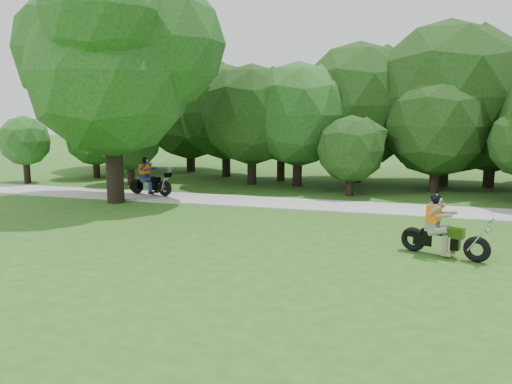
# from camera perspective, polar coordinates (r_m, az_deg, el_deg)

# --- Properties ---
(ground) EXTENTS (100.00, 100.00, 0.00)m
(ground) POSITION_cam_1_polar(r_m,az_deg,el_deg) (11.51, 13.62, -9.67)
(ground) COLOR #295418
(ground) RESTS_ON ground
(walkway) EXTENTS (60.00, 2.20, 0.06)m
(walkway) POSITION_cam_1_polar(r_m,az_deg,el_deg) (19.25, 14.68, -1.87)
(walkway) COLOR #ADADA8
(walkway) RESTS_ON ground
(tree_line) EXTENTS (39.69, 11.61, 7.87)m
(tree_line) POSITION_cam_1_polar(r_m,az_deg,el_deg) (25.36, 18.85, 8.78)
(tree_line) COLOR black
(tree_line) RESTS_ON ground
(big_tree_west) EXTENTS (8.64, 6.56, 9.96)m
(big_tree_west) POSITION_cam_1_polar(r_m,az_deg,el_deg) (20.90, -15.99, 14.74)
(big_tree_west) COLOR black
(big_tree_west) RESTS_ON ground
(chopper_motorcycle) EXTENTS (2.18, 1.16, 1.61)m
(chopper_motorcycle) POSITION_cam_1_polar(r_m,az_deg,el_deg) (13.58, 20.30, -4.44)
(chopper_motorcycle) COLOR black
(chopper_motorcycle) RESTS_ON ground
(touring_motorcycle) EXTENTS (2.14, 0.83, 1.63)m
(touring_motorcycle) POSITION_cam_1_polar(r_m,az_deg,el_deg) (21.88, -12.27, 1.23)
(touring_motorcycle) COLOR black
(touring_motorcycle) RESTS_ON walkway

